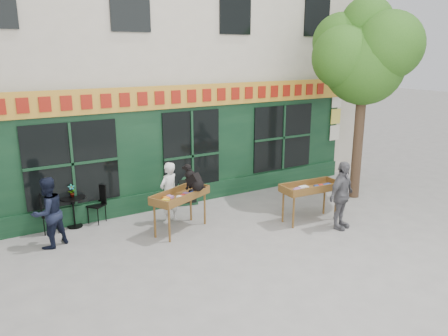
{
  "coord_description": "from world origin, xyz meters",
  "views": [
    {
      "loc": [
        -5.34,
        -8.17,
        4.12
      ],
      "look_at": [
        -0.07,
        0.5,
        1.43
      ],
      "focal_mm": 35.0,
      "sensor_mm": 36.0,
      "label": 1
    }
  ],
  "objects": [
    {
      "name": "book_cart_right",
      "position": [
        1.87,
        -0.45,
        0.82
      ],
      "size": [
        1.54,
        0.73,
        0.99
      ],
      "rotation": [
        0.0,
        0.0,
        -0.08
      ],
      "color": "brown",
      "rests_on": "ground"
    },
    {
      "name": "bistro_chair_left",
      "position": [
        -3.93,
        2.15,
        0.56
      ],
      "size": [
        0.41,
        0.41,
        0.95
      ],
      "rotation": [
        0.0,
        0.0,
        1.42
      ],
      "color": "black",
      "rests_on": "ground"
    },
    {
      "name": "building",
      "position": [
        0.0,
        5.97,
        4.97
      ],
      "size": [
        14.0,
        7.26,
        10.0
      ],
      "color": "beige",
      "rests_on": "ground"
    },
    {
      "name": "chalkboard",
      "position": [
        -0.22,
        2.19,
        0.4
      ],
      "size": [
        0.59,
        0.32,
        0.79
      ],
      "rotation": [
        0.0,
        0.0,
        -0.25
      ],
      "color": "black",
      "rests_on": "ground"
    },
    {
      "name": "man_left",
      "position": [
        -3.99,
        1.33,
        0.78
      ],
      "size": [
        0.95,
        0.87,
        1.57
      ],
      "primitive_type": "imported",
      "rotation": [
        0.0,
        0.0,
        3.61
      ],
      "color": "black",
      "rests_on": "ground"
    },
    {
      "name": "potted_plant",
      "position": [
        -3.29,
        2.2,
        0.92
      ],
      "size": [
        0.18,
        0.13,
        0.32
      ],
      "primitive_type": "imported",
      "rotation": [
        0.0,
        0.0,
        0.11
      ],
      "color": "gray",
      "rests_on": "bistro_table"
    },
    {
      "name": "man_right",
      "position": [
        2.17,
        -1.2,
        0.83
      ],
      "size": [
        1.05,
        0.65,
        1.66
      ],
      "primitive_type": "imported",
      "rotation": [
        0.0,
        0.0,
        0.27
      ],
      "color": "#57575B",
      "rests_on": "ground"
    },
    {
      "name": "bistro_table",
      "position": [
        -3.29,
        2.2,
        0.54
      ],
      "size": [
        0.6,
        0.6,
        0.76
      ],
      "color": "black",
      "rests_on": "ground"
    },
    {
      "name": "street_tree",
      "position": [
        4.34,
        0.36,
        4.11
      ],
      "size": [
        3.05,
        2.9,
        5.6
      ],
      "color": "#382619",
      "rests_on": "ground"
    },
    {
      "name": "dog",
      "position": [
        -0.82,
        0.6,
        1.29
      ],
      "size": [
        0.55,
        0.69,
        0.6
      ],
      "primitive_type": null,
      "rotation": [
        0.0,
        0.0,
        0.42
      ],
      "color": "black",
      "rests_on": "book_cart_center"
    },
    {
      "name": "bistro_chair_right",
      "position": [
        -2.67,
        2.25,
        0.56
      ],
      "size": [
        0.51,
        0.51,
        0.95
      ],
      "rotation": [
        0.0,
        0.0,
        -0.93
      ],
      "color": "black",
      "rests_on": "ground"
    },
    {
      "name": "ground",
      "position": [
        0.0,
        0.0,
        0.0
      ],
      "size": [
        80.0,
        80.0,
        0.0
      ],
      "primitive_type": "plane",
      "color": "slate",
      "rests_on": "ground"
    },
    {
      "name": "woman",
      "position": [
        -1.17,
        1.3,
        0.77
      ],
      "size": [
        0.66,
        0.56,
        1.54
      ],
      "primitive_type": "imported",
      "rotation": [
        0.0,
        0.0,
        3.56
      ],
      "color": "white",
      "rests_on": "ground"
    },
    {
      "name": "book_cart_center",
      "position": [
        -1.17,
        0.65,
        0.82
      ],
      "size": [
        1.62,
        1.17,
        0.99
      ],
      "rotation": [
        0.0,
        0.0,
        0.42
      ],
      "color": "brown",
      "rests_on": "ground"
    }
  ]
}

